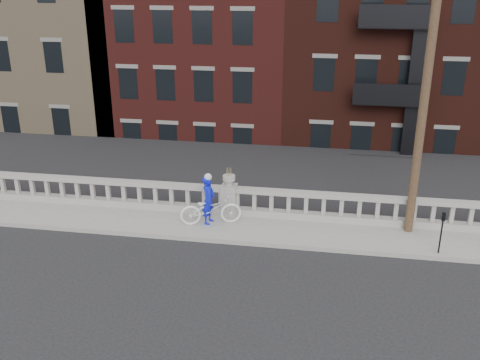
# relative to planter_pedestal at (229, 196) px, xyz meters

# --- Properties ---
(ground) EXTENTS (120.00, 120.00, 0.00)m
(ground) POSITION_rel_planter_pedestal_xyz_m (0.00, -3.95, -0.83)
(ground) COLOR black
(ground) RESTS_ON ground
(sidewalk) EXTENTS (32.00, 2.20, 0.15)m
(sidewalk) POSITION_rel_planter_pedestal_xyz_m (0.00, -0.95, -0.76)
(sidewalk) COLOR gray
(sidewalk) RESTS_ON ground
(balustrade) EXTENTS (28.00, 0.34, 1.03)m
(balustrade) POSITION_rel_planter_pedestal_xyz_m (0.00, 0.00, -0.19)
(balustrade) COLOR gray
(balustrade) RESTS_ON sidewalk
(planter_pedestal) EXTENTS (0.55, 0.55, 1.76)m
(planter_pedestal) POSITION_rel_planter_pedestal_xyz_m (0.00, 0.00, 0.00)
(planter_pedestal) COLOR gray
(planter_pedestal) RESTS_ON sidewalk
(lower_level) EXTENTS (80.00, 44.00, 20.80)m
(lower_level) POSITION_rel_planter_pedestal_xyz_m (0.56, 19.09, 1.80)
(lower_level) COLOR #605E59
(lower_level) RESTS_ON ground
(utility_pole) EXTENTS (1.60, 0.28, 10.00)m
(utility_pole) POSITION_rel_planter_pedestal_xyz_m (6.20, -0.35, 4.41)
(utility_pole) COLOR #422D1E
(utility_pole) RESTS_ON sidewalk
(parking_meter_a) EXTENTS (0.10, 0.09, 1.36)m
(parking_meter_a) POSITION_rel_planter_pedestal_xyz_m (6.93, -1.80, 0.17)
(parking_meter_a) COLOR black
(parking_meter_a) RESTS_ON sidewalk
(bicycle) EXTENTS (2.23, 1.35, 1.11)m
(bicycle) POSITION_rel_planter_pedestal_xyz_m (-0.48, -0.91, -0.13)
(bicycle) COLOR white
(bicycle) RESTS_ON sidewalk
(cyclist) EXTENTS (0.52, 0.69, 1.71)m
(cyclist) POSITION_rel_planter_pedestal_xyz_m (-0.56, -0.86, 0.17)
(cyclist) COLOR #0D18D1
(cyclist) RESTS_ON sidewalk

